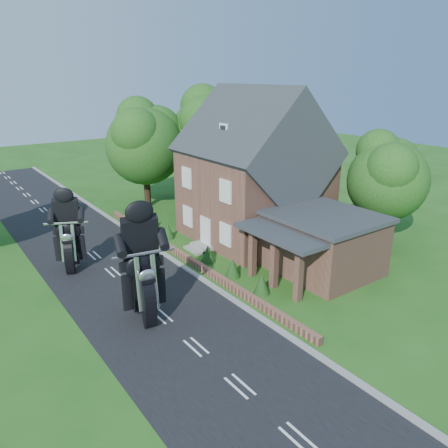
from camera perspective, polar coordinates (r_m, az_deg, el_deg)
ground at (r=21.24m, az=-8.10°, el=-11.88°), size 120.00×120.00×0.00m
road at (r=21.24m, az=-8.10°, el=-11.86°), size 7.00×80.00×0.02m
kerb at (r=22.87m, az=0.08°, el=-9.12°), size 0.30×80.00×0.12m
garden_wall at (r=26.91m, az=-5.05°, el=-4.36°), size 0.30×22.00×0.40m
house at (r=29.83m, az=4.02°, el=6.37°), size 9.54×8.64×10.24m
annex at (r=25.48m, az=12.59°, el=-2.33°), size 7.05×5.94×3.44m
tree_annex_side at (r=30.79m, az=20.89°, el=6.24°), size 5.64×5.20×7.48m
tree_house_right at (r=35.65m, az=9.08°, el=9.65°), size 6.51×6.00×8.40m
tree_behind_house at (r=39.70m, az=-1.26°, el=12.33°), size 7.81×7.20×10.08m
tree_behind_left at (r=37.59m, az=-9.85°, el=10.92°), size 6.94×6.40×9.16m
shrub_a at (r=22.86m, az=4.96°, el=-7.82°), size 0.90×0.90×1.10m
shrub_b at (r=24.61m, az=1.16°, el=-5.71°), size 0.90×0.90×1.10m
shrub_c at (r=26.48m, az=-2.09°, el=-3.88°), size 0.90×0.90×1.10m
shrub_d at (r=30.49m, az=-7.33°, el=-0.88°), size 0.90×0.90×1.10m
shrub_e at (r=32.60m, az=-9.44°, el=0.34°), size 0.90×0.90×1.10m
shrub_f at (r=34.76m, az=-11.30°, el=1.40°), size 0.90×0.90×1.10m
motorcycle_lead at (r=20.75m, az=-10.38°, el=-10.06°), size 0.79×1.92×1.74m
motorcycle_follow at (r=26.88m, az=-19.25°, el=-4.18°), size 1.07×1.61×1.49m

